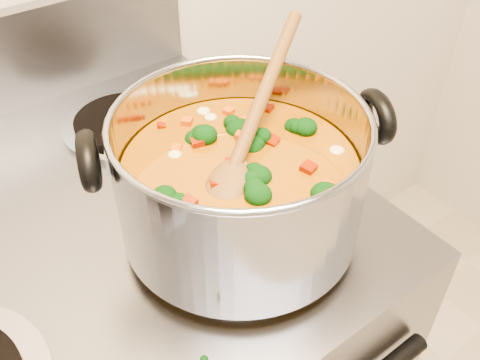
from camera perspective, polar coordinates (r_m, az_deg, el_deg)
name	(u,v)px	position (r m, az deg, el deg)	size (l,w,h in m)	color
stockpot	(240,180)	(0.63, 0.01, -0.05)	(0.35, 0.29, 0.17)	#A2A2AA
wooden_spoon	(246,137)	(0.62, 0.70, 4.61)	(0.27, 0.19, 0.12)	brown
cooktop_crumbs	(239,232)	(0.69, -0.14, -5.57)	(0.37, 0.30, 0.01)	black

